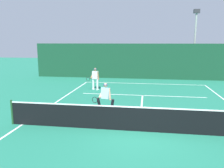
{
  "coord_description": "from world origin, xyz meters",
  "views": [
    {
      "loc": [
        0.22,
        -8.72,
        3.54
      ],
      "look_at": [
        -1.85,
        4.86,
        1.0
      ],
      "focal_mm": 36.52,
      "sensor_mm": 36.0,
      "label": 1
    }
  ],
  "objects_px": {
    "player_near": "(105,97)",
    "light_pole": "(195,36)",
    "tennis_ball": "(201,123)",
    "player_far": "(95,78)"
  },
  "relations": [
    {
      "from": "player_far",
      "to": "light_pole",
      "type": "bearing_deg",
      "value": -124.32
    },
    {
      "from": "tennis_ball",
      "to": "player_far",
      "type": "bearing_deg",
      "value": 134.47
    },
    {
      "from": "player_near",
      "to": "player_far",
      "type": "xyz_separation_m",
      "value": [
        -1.8,
        5.64,
        0.05
      ]
    },
    {
      "from": "player_far",
      "to": "light_pole",
      "type": "xyz_separation_m",
      "value": [
        8.37,
        7.18,
        3.22
      ]
    },
    {
      "from": "player_far",
      "to": "light_pole",
      "type": "distance_m",
      "value": 11.49
    },
    {
      "from": "player_near",
      "to": "light_pole",
      "type": "bearing_deg",
      "value": -101.15
    },
    {
      "from": "player_far",
      "to": "tennis_ball",
      "type": "bearing_deg",
      "value": 149.53
    },
    {
      "from": "player_near",
      "to": "player_far",
      "type": "relative_size",
      "value": 0.95
    },
    {
      "from": "light_pole",
      "to": "player_far",
      "type": "bearing_deg",
      "value": -139.37
    },
    {
      "from": "player_near",
      "to": "light_pole",
      "type": "distance_m",
      "value": 14.77
    }
  ]
}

